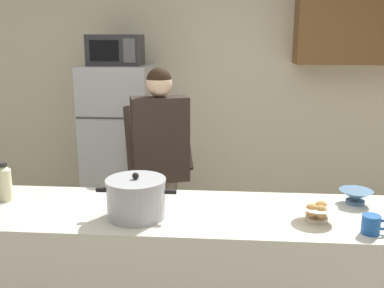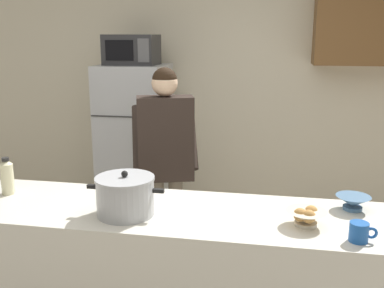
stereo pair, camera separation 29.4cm
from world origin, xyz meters
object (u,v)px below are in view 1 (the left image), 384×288
Objects in this scene: bread_bowl at (317,212)px; empty_bowl at (356,196)px; refrigerator at (120,148)px; coffee_mug at (372,225)px; person_near_pot at (160,150)px; bottle_near_edge at (5,182)px; microwave at (116,50)px; cooking_pot at (136,198)px.

empty_bowl is (0.27, 0.27, -0.00)m from bread_bowl.
coffee_mug is (1.76, -2.07, 0.17)m from refrigerator.
person_near_pot is 7.12× the size of bottle_near_edge.
bottle_near_edge is (-0.25, -1.75, -0.71)m from microwave.
empty_bowl is (1.80, -1.66, 0.16)m from refrigerator.
refrigerator is 12.24× the size of coffee_mug.
empty_bowl is at bearing -42.68° from refrigerator.
cooking_pot is 2.25× the size of empty_bowl.
refrigerator reaches higher than coffee_mug.
microwave is 2.29× the size of bread_bowl.
coffee_mug is (1.20, -0.11, -0.06)m from cooking_pot.
microwave is at bearing 120.47° from person_near_pot.
coffee_mug is 0.63× the size of bread_bowl.
microwave is at bearing 106.38° from cooking_pot.
refrigerator is 2.45m from empty_bowl.
microwave is 2.14m from cooking_pot.
refrigerator is 3.34× the size of microwave.
microwave is at bearing 137.70° from empty_bowl.
coffee_mug is at bearing -8.27° from bottle_near_edge.
microwave is 1.11× the size of cooking_pot.
microwave is 2.81m from coffee_mug.
bottle_near_edge is (-1.78, 0.15, 0.06)m from bread_bowl.
cooking_pot is at bearing 174.52° from coffee_mug.
cooking_pot is (0.02, -1.01, -0.00)m from person_near_pot.
person_near_pot is at bearing -59.53° from microwave.
coffee_mug is at bearing -5.48° from cooking_pot.
cooking_pot is at bearing -166.55° from empty_bowl.
microwave reaches higher than bread_bowl.
refrigerator reaches higher than empty_bowl.
bottle_near_edge is (-0.80, -0.83, 0.00)m from person_near_pot.
cooking_pot reaches higher than coffee_mug.
empty_bowl is (0.04, 0.41, -0.00)m from coffee_mug.
coffee_mug is at bearing -94.95° from empty_bowl.
microwave is at bearing 130.76° from coffee_mug.
refrigerator is 1.12m from person_near_pot.
bread_bowl is at bearing -4.97° from bottle_near_edge.
refrigerator is at bearing 137.32° from empty_bowl.
refrigerator is 0.97× the size of person_near_pot.
coffee_mug is 0.41m from empty_bowl.
cooking_pot is (0.57, -1.95, 0.23)m from refrigerator.
person_near_pot reaches higher than refrigerator.
bottle_near_edge is at bearing 175.03° from bread_bowl.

